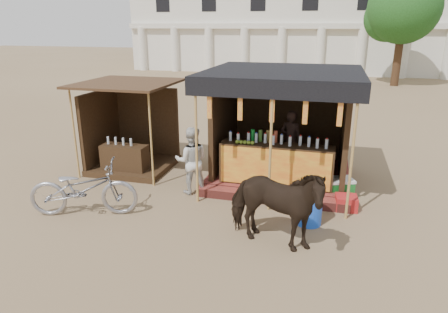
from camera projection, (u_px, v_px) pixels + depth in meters
name	position (u px, v px, depth m)	size (l,w,h in m)	color
ground	(202.00, 239.00, 7.41)	(120.00, 120.00, 0.00)	#846B4C
main_stall	(282.00, 141.00, 9.92)	(3.60, 3.61, 2.78)	maroon
secondary_stall	(128.00, 138.00, 10.90)	(2.40, 2.40, 2.38)	#372514
cow	(274.00, 206.00, 6.93)	(0.85, 1.86, 1.57)	black
motorbike	(83.00, 189.00, 8.20)	(0.77, 2.20, 1.15)	#94949C
bystander	(192.00, 161.00, 9.21)	(0.77, 0.60, 1.59)	beige
blue_barrel	(309.00, 206.00, 7.87)	(0.50, 0.50, 0.76)	blue
red_crate	(346.00, 203.00, 8.55)	(0.45, 0.41, 0.31)	#AE1D1D
cooler	(338.00, 188.00, 9.12)	(0.76, 0.65, 0.46)	#186E25
background_building	(288.00, 22.00, 34.10)	(26.00, 7.45, 8.18)	silver
tree	(400.00, 10.00, 24.81)	(4.50, 4.40, 7.00)	#382314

